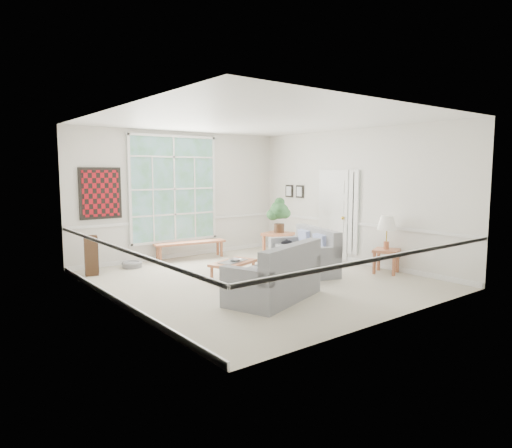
{
  "coord_description": "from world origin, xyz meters",
  "views": [
    {
      "loc": [
        -5.29,
        -6.73,
        2.08
      ],
      "look_at": [
        0.1,
        0.2,
        1.05
      ],
      "focal_mm": 32.0,
      "sensor_mm": 36.0,
      "label": 1
    }
  ],
  "objects_px": {
    "coffee_table": "(233,271)",
    "loveseat_right": "(303,250)",
    "loveseat_front": "(273,271)",
    "side_table": "(386,261)",
    "end_table": "(278,245)"
  },
  "relations": [
    {
      "from": "coffee_table",
      "to": "loveseat_right",
      "type": "bearing_deg",
      "value": -31.99
    },
    {
      "from": "loveseat_front",
      "to": "coffee_table",
      "type": "relative_size",
      "value": 1.81
    },
    {
      "from": "loveseat_front",
      "to": "side_table",
      "type": "height_order",
      "value": "loveseat_front"
    },
    {
      "from": "end_table",
      "to": "side_table",
      "type": "xyz_separation_m",
      "value": [
        0.64,
        -2.63,
        -0.06
      ]
    },
    {
      "from": "loveseat_right",
      "to": "end_table",
      "type": "relative_size",
      "value": 2.75
    },
    {
      "from": "coffee_table",
      "to": "loveseat_front",
      "type": "bearing_deg",
      "value": -119.47
    },
    {
      "from": "coffee_table",
      "to": "side_table",
      "type": "xyz_separation_m",
      "value": [
        2.78,
        -1.45,
        0.07
      ]
    },
    {
      "from": "coffee_table",
      "to": "end_table",
      "type": "relative_size",
      "value": 1.56
    },
    {
      "from": "loveseat_right",
      "to": "side_table",
      "type": "distance_m",
      "value": 1.7
    },
    {
      "from": "loveseat_right",
      "to": "coffee_table",
      "type": "distance_m",
      "value": 1.58
    },
    {
      "from": "loveseat_right",
      "to": "loveseat_front",
      "type": "bearing_deg",
      "value": -129.18
    },
    {
      "from": "loveseat_right",
      "to": "coffee_table",
      "type": "height_order",
      "value": "loveseat_right"
    },
    {
      "from": "loveseat_front",
      "to": "end_table",
      "type": "relative_size",
      "value": 2.82
    },
    {
      "from": "coffee_table",
      "to": "side_table",
      "type": "height_order",
      "value": "side_table"
    },
    {
      "from": "loveseat_front",
      "to": "coffee_table",
      "type": "bearing_deg",
      "value": 61.17
    }
  ]
}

